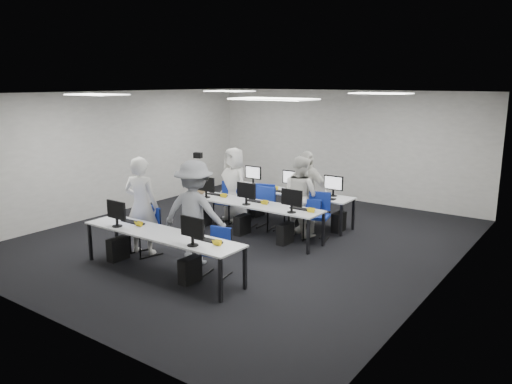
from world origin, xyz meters
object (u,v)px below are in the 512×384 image
Objects in this scene: desk_front at (161,236)px; photographer at (195,213)px; chair_3 at (262,215)px; chair_6 at (271,214)px; student_2 at (234,184)px; chair_7 at (313,224)px; student_1 at (300,196)px; chair_5 at (243,207)px; student_0 at (141,206)px; chair_4 at (317,225)px; student_3 at (306,192)px; desk_mid at (251,205)px; chair_2 at (226,209)px; chair_0 at (146,240)px; chair_1 at (216,261)px.

photographer is at bearing 78.65° from desk_front.
chair_3 is 0.20m from chair_6.
student_2 is at bearing 107.50° from desk_front.
student_1 is (-0.26, -0.11, 0.59)m from chair_7.
chair_5 is 3.06m from student_0.
chair_4 is 0.78m from student_3.
photographer is at bearing -83.36° from chair_5.
desk_mid is 1.71× the size of student_0.
chair_2 is 2.39m from chair_4.
chair_5 is (-0.93, 3.53, -0.38)m from desk_front.
chair_3 is at bearing 103.84° from desk_mid.
chair_0 is 0.51× the size of student_3.
desk_front is 3.48× the size of chair_2.
student_0 reaches higher than desk_mid.
chair_4 is at bearing 65.75° from chair_0.
chair_3 is at bearing -163.29° from student_3.
student_0 is at bearing -123.74° from chair_3.
chair_3 is at bearing -36.31° from chair_5.
chair_3 reaches higher than chair_0.
chair_5 is 1.97m from chair_7.
photographer is at bearing 90.18° from student_1.
student_2 reaches higher than chair_6.
chair_0 is 3.00m from chair_5.
chair_4 is 2.17m from chair_5.
student_3 is (1.85, 0.13, 0.03)m from student_2.
student_1 reaches higher than desk_mid.
desk_mid is 1.79× the size of student_3.
desk_mid is at bearing -131.78° from student_3.
student_1 reaches higher than chair_2.
student_1 is 0.95× the size of student_3.
photographer is (-1.09, -2.53, 0.64)m from chair_4.
student_0 reaches higher than student_3.
chair_3 is 0.52× the size of student_0.
chair_4 is 0.51× the size of photographer.
desk_front is 3.55m from student_2.
chair_6 is 0.57× the size of student_1.
chair_0 is at bearing -114.90° from desk_mid.
chair_5 is at bearing 158.08° from chair_4.
student_3 is at bearing -118.02° from photographer.
chair_3 is at bearing -7.89° from chair_2.
chair_6 reaches higher than chair_0.
chair_2 is at bearing 16.96° from student_1.
desk_front is at bearing 63.67° from photographer.
student_2 reaches higher than chair_3.
chair_4 reaches higher than chair_1.
student_0 is at bearing -122.62° from student_3.
chair_3 is at bearing -126.21° from student_0.
chair_7 is at bearing -1.98° from chair_6.
chair_0 is (-0.96, 0.53, -0.39)m from desk_front.
desk_mid is 0.73m from chair_3.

